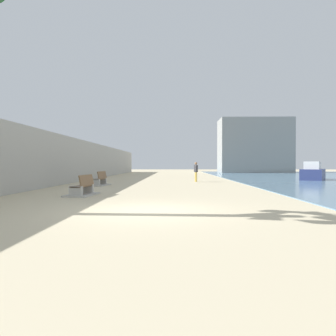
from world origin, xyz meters
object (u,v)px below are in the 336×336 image
person_walking (196,170)px  boat_nearest (313,173)px  bench_near (82,191)px  bench_far (99,182)px

person_walking → boat_nearest: size_ratio=0.34×
bench_near → boat_nearest: size_ratio=0.46×
bench_near → bench_far: bearing=96.8°
bench_far → person_walking: person_walking is taller
person_walking → boat_nearest: boat_nearest is taller
person_walking → boat_nearest: (11.00, 3.19, -0.28)m
bench_far → person_walking: size_ratio=1.34×
bench_near → bench_far: 7.05m
bench_near → person_walking: 13.29m
bench_near → bench_far: (-0.83, 7.00, 0.00)m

